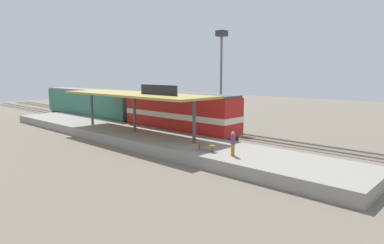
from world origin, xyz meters
The scene contains 11 objects.
ground_plane centered at (2.00, 0.00, 0.00)m, with size 120.00×120.00×0.00m, color #706656.
track_near centered at (0.00, 0.00, 0.03)m, with size 3.20×110.00×0.16m.
track_far centered at (4.60, 0.00, 0.03)m, with size 3.20×110.00×0.16m.
platform centered at (-4.60, 0.00, 0.45)m, with size 6.00×44.00×0.90m, color gray.
station_canopy centered at (-4.60, -0.09, 4.53)m, with size 5.20×18.00×4.70m.
platform_bench centered at (-6.00, -10.49, 1.34)m, with size 0.44×1.70×0.50m.
locomotive centered at (0.00, -1.53, 2.41)m, with size 2.93×14.43×4.44m.
passenger_carriage_single centered at (0.00, 16.47, 2.31)m, with size 2.90×20.00×4.24m.
freight_car centered at (4.60, 2.11, 1.97)m, with size 2.80×12.00×3.54m.
light_mast centered at (7.80, -0.99, 8.40)m, with size 1.10×1.10×11.70m.
person_waiting centered at (-5.82, -12.83, 1.85)m, with size 0.34×0.34×1.71m.
Camera 1 is at (-24.42, -26.37, 6.63)m, focal length 31.15 mm.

